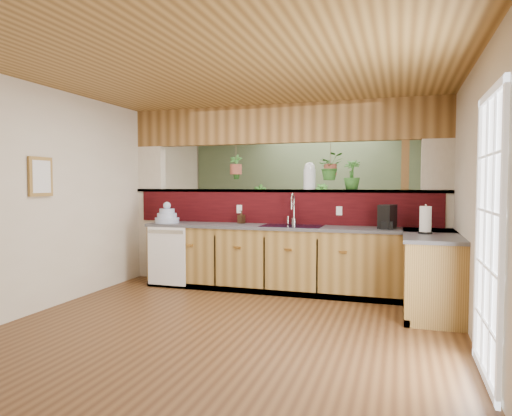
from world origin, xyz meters
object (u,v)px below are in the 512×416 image
(coffee_maker, at_px, (387,218))
(glass_jar, at_px, (310,176))
(paper_towel, at_px, (425,220))
(faucet, at_px, (293,208))
(dish_stack, at_px, (167,216))
(soap_dispenser, at_px, (241,217))
(shelving_console, at_px, (293,236))

(coffee_maker, relative_size, glass_jar, 0.79)
(paper_towel, distance_m, glass_jar, 1.80)
(faucet, bearing_deg, dish_stack, -172.96)
(coffee_maker, bearing_deg, glass_jar, 179.73)
(faucet, height_order, coffee_maker, faucet)
(faucet, height_order, dish_stack, faucet)
(dish_stack, bearing_deg, glass_jar, 12.38)
(soap_dispenser, bearing_deg, faucet, -0.58)
(glass_jar, bearing_deg, paper_towel, -29.33)
(dish_stack, xyz_separation_m, coffee_maker, (3.09, 0.06, 0.04))
(soap_dispenser, distance_m, paper_towel, 2.53)
(soap_dispenser, relative_size, glass_jar, 0.49)
(soap_dispenser, distance_m, shelving_console, 2.18)
(coffee_maker, bearing_deg, soap_dispenser, -165.57)
(faucet, relative_size, paper_towel, 1.32)
(faucet, bearing_deg, shelving_console, 103.04)
(paper_towel, distance_m, shelving_console, 3.55)
(dish_stack, xyz_separation_m, glass_jar, (2.02, 0.44, 0.59))
(faucet, distance_m, coffee_maker, 1.28)
(soap_dispenser, height_order, shelving_console, soap_dispenser)
(soap_dispenser, height_order, paper_towel, paper_towel)
(faucet, xyz_separation_m, shelving_console, (-0.49, 2.12, -0.64))
(glass_jar, bearing_deg, shelving_console, 109.65)
(shelving_console, bearing_deg, dish_stack, -95.98)
(dish_stack, xyz_separation_m, shelving_console, (1.34, 2.34, -0.50))
(shelving_console, bearing_deg, paper_towel, -27.77)
(glass_jar, xyz_separation_m, shelving_console, (-0.68, 1.90, -1.08))
(shelving_console, bearing_deg, glass_jar, -46.61)
(paper_towel, relative_size, glass_jar, 0.88)
(faucet, bearing_deg, glass_jar, 49.08)
(faucet, relative_size, coffee_maker, 1.45)
(coffee_maker, height_order, paper_towel, paper_towel)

